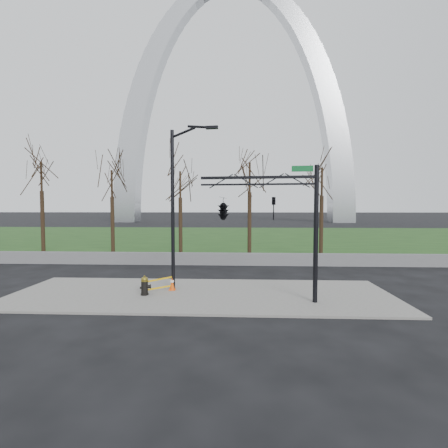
{
  "coord_description": "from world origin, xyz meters",
  "views": [
    {
      "loc": [
        1.8,
        -15.09,
        4.21
      ],
      "look_at": [
        1.01,
        2.0,
        3.31
      ],
      "focal_mm": 25.78,
      "sensor_mm": 36.0,
      "label": 1
    }
  ],
  "objects_px": {
    "street_light": "(177,197)",
    "traffic_cone": "(172,284)",
    "traffic_signal_mast": "(241,209)",
    "fire_hydrant": "(145,286)"
  },
  "relations": [
    {
      "from": "fire_hydrant",
      "to": "traffic_signal_mast",
      "type": "bearing_deg",
      "value": -24.45
    },
    {
      "from": "street_light",
      "to": "traffic_cone",
      "type": "bearing_deg",
      "value": -126.61
    },
    {
      "from": "traffic_cone",
      "to": "traffic_signal_mast",
      "type": "bearing_deg",
      "value": -23.59
    },
    {
      "from": "fire_hydrant",
      "to": "street_light",
      "type": "relative_size",
      "value": 0.11
    },
    {
      "from": "fire_hydrant",
      "to": "traffic_cone",
      "type": "height_order",
      "value": "fire_hydrant"
    },
    {
      "from": "fire_hydrant",
      "to": "traffic_signal_mast",
      "type": "height_order",
      "value": "traffic_signal_mast"
    },
    {
      "from": "street_light",
      "to": "traffic_signal_mast",
      "type": "distance_m",
      "value": 3.63
    },
    {
      "from": "traffic_signal_mast",
      "to": "traffic_cone",
      "type": "bearing_deg",
      "value": 161.04
    },
    {
      "from": "traffic_cone",
      "to": "street_light",
      "type": "xyz_separation_m",
      "value": [
        0.23,
        0.25,
        4.28
      ]
    },
    {
      "from": "street_light",
      "to": "fire_hydrant",
      "type": "bearing_deg",
      "value": -131.62
    }
  ]
}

